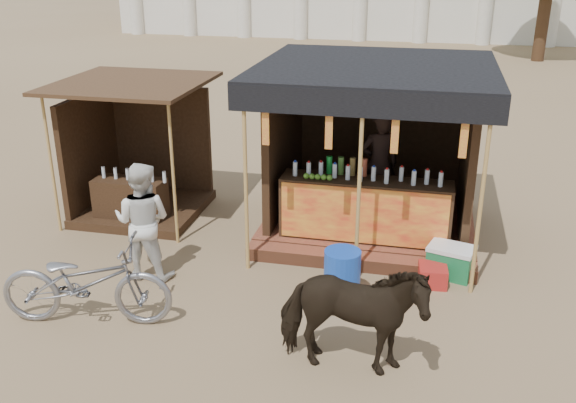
# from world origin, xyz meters

# --- Properties ---
(ground) EXTENTS (120.00, 120.00, 0.00)m
(ground) POSITION_xyz_m (0.00, 0.00, 0.00)
(ground) COLOR #846B4C
(ground) RESTS_ON ground
(main_stall) EXTENTS (3.60, 3.61, 2.78)m
(main_stall) POSITION_xyz_m (1.01, 3.36, 1.03)
(main_stall) COLOR brown
(main_stall) RESTS_ON ground
(secondary_stall) EXTENTS (2.40, 2.40, 2.38)m
(secondary_stall) POSITION_xyz_m (-3.17, 3.24, 0.85)
(secondary_stall) COLOR #372214
(secondary_stall) RESTS_ON ground
(cow) EXTENTS (1.67, 0.78, 1.40)m
(cow) POSITION_xyz_m (1.20, -0.58, 0.70)
(cow) COLOR black
(cow) RESTS_ON ground
(motorbike) EXTENTS (2.25, 1.12, 1.13)m
(motorbike) POSITION_xyz_m (-2.15, -0.29, 0.56)
(motorbike) COLOR gray
(motorbike) RESTS_ON ground
(bystander) EXTENTS (0.85, 0.67, 1.71)m
(bystander) POSITION_xyz_m (-1.96, 1.01, 0.86)
(bystander) COLOR silver
(bystander) RESTS_ON ground
(blue_barrel) EXTENTS (0.61, 0.61, 0.72)m
(blue_barrel) POSITION_xyz_m (0.88, 0.97, 0.36)
(blue_barrel) COLOR #1846B5
(blue_barrel) RESTS_ON ground
(red_crate) EXTENTS (0.42, 0.45, 0.28)m
(red_crate) POSITION_xyz_m (2.08, 1.67, 0.14)
(red_crate) COLOR #A31F1B
(red_crate) RESTS_ON ground
(cooler) EXTENTS (0.74, 0.60, 0.46)m
(cooler) POSITION_xyz_m (2.32, 1.99, 0.23)
(cooler) COLOR #186F3B
(cooler) RESTS_ON ground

